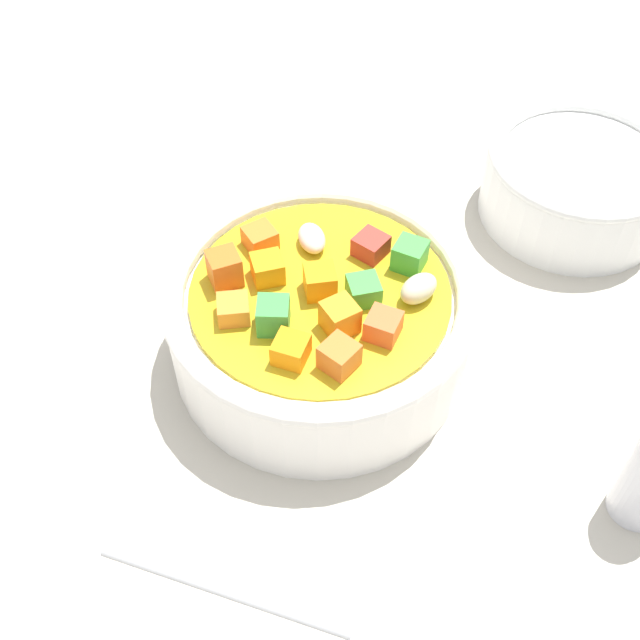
# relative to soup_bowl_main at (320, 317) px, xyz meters

# --- Properties ---
(ground_plane) EXTENTS (1.40, 1.40, 0.02)m
(ground_plane) POSITION_rel_soup_bowl_main_xyz_m (-0.00, 0.00, -0.04)
(ground_plane) COLOR #BAB2A0
(soup_bowl_main) EXTENTS (0.17, 0.17, 0.07)m
(soup_bowl_main) POSITION_rel_soup_bowl_main_xyz_m (0.00, 0.00, 0.00)
(soup_bowl_main) COLOR white
(soup_bowl_main) RESTS_ON ground_plane
(spoon) EXTENTS (0.15, 0.17, 0.01)m
(spoon) POSITION_rel_soup_bowl_main_xyz_m (0.16, -0.05, -0.03)
(spoon) COLOR silver
(spoon) RESTS_ON ground_plane
(side_bowl_small) EXTENTS (0.12, 0.12, 0.05)m
(side_bowl_small) POSITION_rel_soup_bowl_main_xyz_m (-0.05, 0.20, -0.01)
(side_bowl_small) COLOR white
(side_bowl_small) RESTS_ON ground_plane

